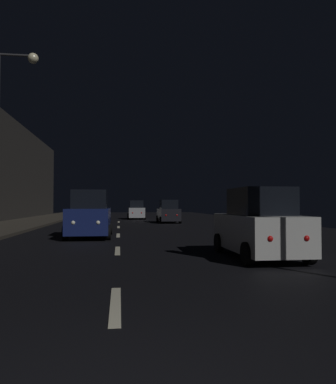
% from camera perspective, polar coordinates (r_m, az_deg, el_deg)
% --- Properties ---
extents(ground, '(26.58, 84.00, 0.02)m').
position_cam_1_polar(ground, '(27.31, -7.49, -5.02)').
color(ground, black).
extents(sidewalk_left, '(4.40, 84.00, 0.15)m').
position_cam_1_polar(sidewalk_left, '(28.22, -22.09, -4.62)').
color(sidewalk_left, '#38332B').
rests_on(sidewalk_left, ground).
extents(lane_centerline, '(0.16, 28.48, 0.01)m').
position_cam_1_polar(lane_centerline, '(18.76, -7.55, -6.43)').
color(lane_centerline, beige).
rests_on(lane_centerline, ground).
extents(streetlamp_overhead, '(1.70, 0.44, 7.90)m').
position_cam_1_polar(streetlamp_overhead, '(17.35, -23.00, 10.46)').
color(streetlamp_overhead, '#2D2D30').
rests_on(streetlamp_overhead, ground).
extents(car_approaching_headlights, '(1.97, 4.26, 2.15)m').
position_cam_1_polar(car_approaching_headlights, '(17.60, -11.75, -3.53)').
color(car_approaching_headlights, '#141E51').
rests_on(car_approaching_headlights, ground).
extents(car_parked_right_near, '(1.80, 3.91, 1.97)m').
position_cam_1_polar(car_parked_right_near, '(11.03, 13.62, -4.98)').
color(car_parked_right_near, silver).
rests_on(car_parked_right_near, ground).
extents(car_parked_right_far, '(1.69, 3.67, 1.85)m').
position_cam_1_polar(car_parked_right_far, '(30.47, 0.07, -3.09)').
color(car_parked_right_far, black).
rests_on(car_parked_right_far, ground).
extents(car_distant_taillights, '(1.71, 3.71, 1.87)m').
position_cam_1_polar(car_distant_taillights, '(37.95, -4.83, -2.82)').
color(car_distant_taillights, '#A5A8AD').
rests_on(car_distant_taillights, ground).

